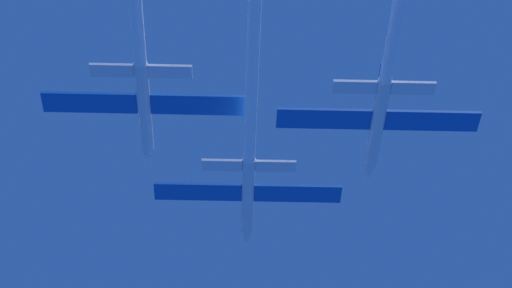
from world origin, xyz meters
The scene contains 1 object.
jet_lead centered at (-0.92, -16.82, -0.98)m, with size 20.66×62.94×3.42m.
Camera 1 is at (-2.46, -85.41, -67.81)m, focal length 68.97 mm.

